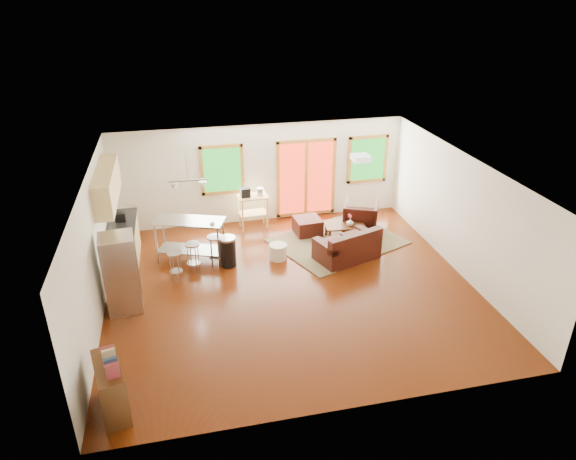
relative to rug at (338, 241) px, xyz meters
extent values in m
cube|color=#3E1504|center=(-1.59, -1.78, -0.02)|extent=(7.50, 7.00, 0.02)
cube|color=white|center=(-1.59, -1.78, 2.60)|extent=(7.50, 7.00, 0.02)
cube|color=silver|center=(-1.59, 1.73, 1.29)|extent=(7.50, 0.02, 2.60)
cube|color=silver|center=(-5.35, -1.78, 1.29)|extent=(0.02, 7.00, 2.60)
cube|color=silver|center=(2.17, -1.78, 1.29)|extent=(0.02, 7.00, 2.60)
cube|color=silver|center=(-1.59, -5.29, 1.29)|extent=(7.50, 0.02, 2.60)
cube|color=#165B18|center=(-2.59, 1.68, 1.49)|extent=(0.94, 0.02, 1.14)
cube|color=#AE7029|center=(-2.59, 1.68, 2.10)|extent=(1.10, 0.05, 0.08)
cube|color=#AE7029|center=(-2.59, 1.68, 0.88)|extent=(1.10, 0.05, 0.08)
cube|color=#AE7029|center=(-3.10, 1.68, 1.49)|extent=(0.08, 0.05, 1.30)
cube|color=#AE7029|center=(-2.08, 1.68, 1.49)|extent=(0.08, 0.05, 1.30)
cube|color=red|center=(-0.39, 1.68, 1.09)|extent=(1.44, 0.02, 1.94)
cube|color=#AE7029|center=(-0.39, 1.68, 2.10)|extent=(1.60, 0.05, 0.08)
cube|color=#AE7029|center=(-0.39, 1.68, 0.08)|extent=(1.60, 0.05, 0.08)
cube|color=#AE7029|center=(-1.15, 1.68, 1.09)|extent=(0.08, 0.05, 2.10)
cube|color=#AE7029|center=(0.37, 1.68, 1.09)|extent=(0.08, 0.05, 2.10)
cube|color=#AE7029|center=(-0.39, 1.68, 1.09)|extent=(0.08, 0.05, 1.94)
cube|color=#165B18|center=(1.31, 1.68, 1.49)|extent=(0.94, 0.02, 1.14)
cube|color=#AE7029|center=(1.31, 1.68, 2.10)|extent=(1.10, 0.05, 0.08)
cube|color=#AE7029|center=(1.31, 1.68, 0.88)|extent=(1.10, 0.05, 0.08)
cube|color=#AE7029|center=(0.80, 1.68, 1.49)|extent=(0.08, 0.05, 1.30)
cube|color=#AE7029|center=(1.82, 1.68, 1.49)|extent=(0.08, 0.05, 1.30)
cube|color=#46603F|center=(0.00, 0.00, 0.00)|extent=(3.52, 3.16, 0.03)
cube|color=black|center=(-0.06, -0.84, 0.18)|extent=(1.60, 1.22, 0.40)
cube|color=black|center=(0.04, -1.13, 0.56)|extent=(1.40, 0.64, 0.36)
cube|color=black|center=(-0.64, -1.03, 0.46)|extent=(0.44, 0.82, 0.15)
cube|color=black|center=(0.52, -0.64, 0.46)|extent=(0.44, 0.82, 0.15)
cube|color=black|center=(-0.37, -0.89, 0.44)|extent=(0.72, 0.68, 0.11)
cube|color=black|center=(0.22, -0.69, 0.44)|extent=(0.72, 0.68, 0.11)
cube|color=#3E210D|center=(0.21, 0.15, 0.36)|extent=(1.03, 0.68, 0.04)
cube|color=#3E210D|center=(-0.22, -0.02, 0.16)|extent=(0.06, 0.06, 0.35)
cube|color=#3E210D|center=(0.60, -0.10, 0.16)|extent=(0.06, 0.06, 0.35)
cube|color=#3E210D|center=(-0.18, 0.40, 0.16)|extent=(0.06, 0.06, 0.35)
cube|color=#3E210D|center=(0.64, 0.32, 0.16)|extent=(0.06, 0.06, 0.35)
imported|color=black|center=(0.76, 0.52, 0.42)|extent=(1.09, 1.06, 0.87)
cube|color=black|center=(-0.62, 0.61, 0.20)|extent=(0.68, 0.68, 0.42)
cylinder|color=silver|center=(-1.61, -0.50, 0.17)|extent=(0.52, 0.52, 0.36)
imported|color=silver|center=(0.31, 0.04, 0.47)|extent=(0.23, 0.23, 0.17)
sphere|color=#D13046|center=(0.33, 0.06, 0.61)|extent=(0.09, 0.09, 0.07)
sphere|color=#D13046|center=(0.29, 0.01, 0.63)|extent=(0.09, 0.09, 0.07)
sphere|color=#D13046|center=(0.29, 0.07, 0.65)|extent=(0.09, 0.09, 0.07)
cube|color=#DBB46F|center=(-5.04, -0.08, 0.44)|extent=(0.60, 2.20, 0.90)
cube|color=black|center=(-5.04, -0.08, 0.91)|extent=(0.64, 2.24, 0.04)
cube|color=#DBB46F|center=(-5.16, -0.08, 1.94)|extent=(0.36, 2.20, 0.70)
cylinder|color=#B7BABC|center=(-5.04, -0.58, 1.02)|extent=(0.12, 0.12, 0.18)
cube|color=black|center=(-5.04, 0.32, 1.03)|extent=(0.22, 0.18, 0.20)
cube|color=#B7BABC|center=(-4.93, -1.82, 0.78)|extent=(0.69, 0.67, 1.59)
cube|color=gray|center=(-4.62, -1.79, 0.78)|extent=(0.07, 0.58, 1.55)
cylinder|color=gray|center=(-4.58, -1.98, 0.91)|extent=(0.02, 0.02, 1.06)
cylinder|color=gray|center=(-4.62, -1.60, 0.91)|extent=(0.02, 0.02, 1.06)
cube|color=#B7BABC|center=(-3.56, -0.10, 0.96)|extent=(1.70, 1.13, 0.04)
cube|color=gray|center=(-3.56, -0.10, 0.25)|extent=(1.57, 1.02, 0.03)
cylinder|color=gray|center=(-4.31, -0.09, 0.46)|extent=(0.05, 0.05, 0.96)
cylinder|color=gray|center=(-2.97, -0.57, 0.46)|extent=(0.05, 0.05, 0.96)
cylinder|color=gray|center=(-4.15, 0.37, 0.46)|extent=(0.05, 0.05, 0.96)
cylinder|color=gray|center=(-2.80, -0.12, 0.46)|extent=(0.05, 0.05, 0.96)
imported|color=white|center=(-3.06, -0.44, 0.99)|extent=(0.14, 0.12, 0.11)
cylinder|color=#B7BABC|center=(-3.92, -0.90, 0.61)|extent=(0.38, 0.38, 0.04)
cylinder|color=gray|center=(-3.82, -0.85, 0.29)|extent=(0.03, 0.03, 0.61)
cylinder|color=gray|center=(-3.98, -0.80, 0.29)|extent=(0.03, 0.03, 0.61)
cylinder|color=gray|center=(-4.02, -0.96, 0.29)|extent=(0.03, 0.03, 0.61)
cylinder|color=gray|center=(-3.87, -1.01, 0.29)|extent=(0.03, 0.03, 0.61)
cylinder|color=gray|center=(-3.92, -0.90, 0.18)|extent=(0.34, 0.34, 0.01)
cylinder|color=#B7BABC|center=(-3.53, -0.65, 0.65)|extent=(0.42, 0.42, 0.04)
cylinder|color=gray|center=(-3.42, -0.60, 0.31)|extent=(0.03, 0.03, 0.64)
cylinder|color=gray|center=(-3.58, -0.53, 0.31)|extent=(0.03, 0.03, 0.64)
cylinder|color=gray|center=(-3.65, -0.70, 0.31)|extent=(0.03, 0.03, 0.64)
cylinder|color=gray|center=(-3.49, -0.76, 0.31)|extent=(0.03, 0.03, 0.64)
cylinder|color=gray|center=(-3.53, -0.65, 0.19)|extent=(0.38, 0.38, 0.01)
cylinder|color=#B7BABC|center=(-3.03, -0.51, 0.70)|extent=(0.35, 0.35, 0.04)
cylinder|color=gray|center=(-2.94, -0.41, 0.33)|extent=(0.02, 0.02, 0.69)
cylinder|color=gray|center=(-3.13, -0.42, 0.33)|extent=(0.02, 0.02, 0.69)
cylinder|color=gray|center=(-3.12, -0.60, 0.33)|extent=(0.02, 0.02, 0.69)
cylinder|color=gray|center=(-2.94, -0.60, 0.33)|extent=(0.02, 0.02, 0.69)
cylinder|color=gray|center=(-3.03, -0.51, 0.21)|extent=(0.32, 0.32, 0.02)
cylinder|color=black|center=(-2.77, -0.55, 0.31)|extent=(0.47, 0.47, 0.65)
cylinder|color=#B7BABC|center=(-2.77, -0.55, 0.66)|extent=(0.49, 0.49, 0.05)
cube|color=#DBB46F|center=(-1.89, 1.24, 0.87)|extent=(0.77, 0.52, 0.04)
cube|color=#DBB46F|center=(-1.89, 1.24, 0.41)|extent=(0.72, 0.48, 0.03)
cube|color=#DBB46F|center=(-2.20, 1.03, 0.43)|extent=(0.04, 0.04, 0.89)
cube|color=#DBB46F|center=(-1.56, 1.06, 0.43)|extent=(0.04, 0.04, 0.89)
cube|color=#DBB46F|center=(-2.22, 1.41, 0.43)|extent=(0.04, 0.04, 0.89)
cube|color=#DBB46F|center=(-1.59, 1.45, 0.43)|extent=(0.04, 0.04, 0.89)
cube|color=black|center=(-2.08, 1.23, 1.00)|extent=(0.24, 0.22, 0.23)
cylinder|color=#B7BABC|center=(-1.70, 1.25, 0.98)|extent=(0.18, 0.18, 0.19)
cube|color=#3E210D|center=(-4.94, -4.52, 0.40)|extent=(0.56, 0.99, 0.83)
cube|color=maroon|center=(-4.82, -4.81, 0.94)|extent=(0.19, 0.09, 0.25)
cube|color=navy|center=(-4.86, -4.66, 0.93)|extent=(0.19, 0.09, 0.23)
cube|color=tan|center=(-4.89, -4.50, 0.95)|extent=(0.19, 0.09, 0.27)
cube|color=maroon|center=(-4.93, -4.35, 0.92)|extent=(0.19, 0.09, 0.21)
cube|color=white|center=(0.01, -1.18, 2.52)|extent=(0.35, 0.35, 0.12)
cylinder|color=gray|center=(-3.49, -0.28, 2.29)|extent=(0.02, 0.02, 0.60)
cube|color=gray|center=(-3.49, -0.28, 1.99)|extent=(0.80, 0.04, 0.03)
cone|color=#B7BABC|center=(-3.79, -0.28, 1.87)|extent=(0.18, 0.18, 0.14)
cone|color=#B7BABC|center=(-3.19, -0.28, 1.87)|extent=(0.18, 0.18, 0.14)
camera|label=1|loc=(-3.66, -10.71, 5.79)|focal=32.00mm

